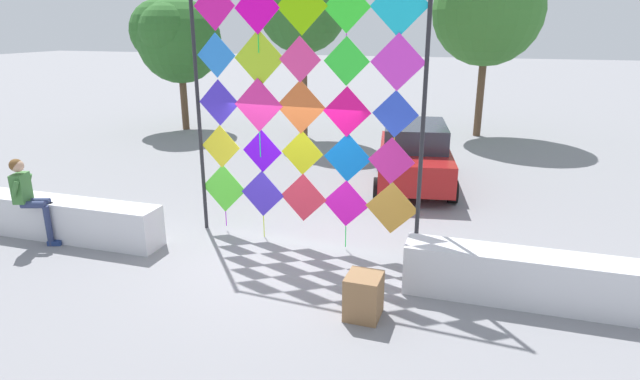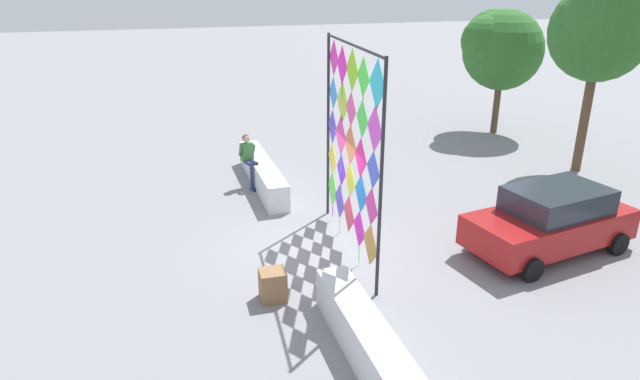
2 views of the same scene
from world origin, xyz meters
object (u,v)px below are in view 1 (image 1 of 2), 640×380
kite_display_rack (301,101)px  tree_broadleaf (305,7)px  cardboard_box_large (364,296)px  parked_car (414,154)px  seated_vendor (29,194)px  tree_palm_like (486,8)px  tree_far_right (173,37)px

kite_display_rack → tree_broadleaf: (-2.92, 8.89, 1.79)m
cardboard_box_large → kite_display_rack: bearing=126.9°
parked_car → tree_broadleaf: 7.27m
seated_vendor → cardboard_box_large: (6.25, -0.69, -0.64)m
tree_palm_like → seated_vendor: bearing=-120.6°
kite_display_rack → parked_car: size_ratio=1.15×
kite_display_rack → tree_broadleaf: tree_broadleaf is taller
seated_vendor → tree_far_right: tree_far_right is taller
parked_car → tree_broadleaf: (-4.37, 4.55, 3.62)m
parked_car → tree_palm_like: 7.78m
cardboard_box_large → tree_palm_like: 13.92m
parked_car → cardboard_box_large: (0.17, -6.50, -0.46)m
tree_broadleaf → tree_palm_like: (5.71, 2.22, -0.02)m
tree_far_right → kite_display_rack: bearing=-48.1°
seated_vendor → parked_car: bearing=43.7°
cardboard_box_large → tree_broadleaf: 12.62m
seated_vendor → cardboard_box_large: bearing=-6.3°
kite_display_rack → cardboard_box_large: size_ratio=7.64×
kite_display_rack → parked_car: (1.44, 4.35, -1.83)m
tree_far_right → parked_car: bearing=-25.9°
tree_far_right → tree_broadleaf: bearing=-0.7°
seated_vendor → tree_far_right: size_ratio=0.33×
tree_broadleaf → tree_far_right: bearing=179.3°
kite_display_rack → tree_broadleaf: 9.53m
seated_vendor → tree_broadleaf: tree_broadleaf is taller
parked_car → tree_far_right: 10.87m
cardboard_box_large → parked_car: bearing=91.5°
parked_car → tree_palm_like: tree_palm_like is taller
kite_display_rack → cardboard_box_large: kite_display_rack is taller
seated_vendor → tree_broadleaf: bearing=80.6°
parked_car → kite_display_rack: bearing=-108.4°
cardboard_box_large → tree_broadleaf: (-4.54, 11.05, 4.08)m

